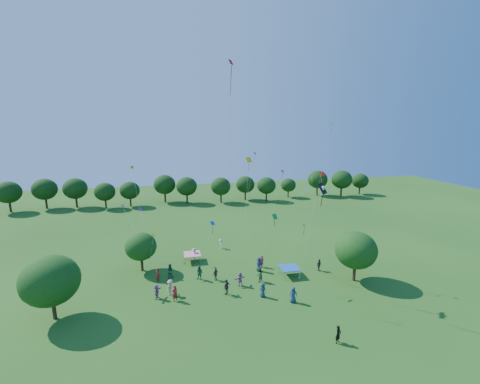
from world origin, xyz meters
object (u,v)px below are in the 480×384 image
Objects in this scene: near_tree_north at (141,246)px; near_tree_east at (356,250)px; near_tree_west at (50,281)px; red_high_kite at (230,110)px; man_in_black at (338,334)px; tent_red_stripe at (192,254)px; tent_blue at (289,268)px; pirate_kite at (322,190)px.

near_tree_east is (25.06, -8.33, 0.58)m from near_tree_north.
red_high_kite reaches higher than near_tree_west.
red_high_kite is (-6.76, 13.17, 19.10)m from man_in_black.
tent_blue is at bearing -31.31° from tent_red_stripe.
tent_red_stripe is 20.40m from red_high_kite.
tent_blue is at bearing 115.85° from pirate_kite.
red_high_kite reaches higher than near_tree_east.
tent_blue is (17.92, -5.47, -2.23)m from near_tree_north.
tent_red_stripe is at bearing 122.65° from red_high_kite.
near_tree_west is at bearing -143.12° from tent_red_stripe.
man_in_black is at bearing -92.24° from tent_blue.
tent_blue is at bearing -3.53° from red_high_kite.
near_tree_west is 1.06× the size of near_tree_east.
near_tree_north is 23.37m from pirate_kite.
near_tree_west is 17.73m from tent_red_stripe.
near_tree_east is 9.41m from pirate_kite.
man_in_black is at bearing -104.76° from pirate_kite.
near_tree_north is at bearing 154.82° from pirate_kite.
tent_blue is 0.09× the size of red_high_kite.
red_high_kite is at bearing -25.23° from near_tree_north.
near_tree_north is at bearing 161.62° from near_tree_east.
red_high_kite is at bearing 12.41° from near_tree_west.
near_tree_north reaches higher than tent_blue.
man_in_black is at bearing -20.24° from near_tree_west.
tent_red_stripe is 0.09× the size of red_high_kite.
red_high_kite is at bearing 176.47° from tent_blue.
tent_blue is at bearing -16.99° from near_tree_north.
pirate_kite is (19.77, -9.29, 8.30)m from near_tree_north.
pirate_kite is (2.35, 8.91, 10.76)m from man_in_black.
near_tree_east is 21.82m from red_high_kite.
near_tree_east is (32.54, 0.69, -0.13)m from near_tree_west.
near_tree_north is 2.29× the size of tent_blue.
red_high_kite reaches higher than man_in_black.
near_tree_east reaches higher than man_in_black.
pirate_kite is at bearing -39.06° from tent_red_stripe.
near_tree_north is at bearing 50.33° from near_tree_west.
near_tree_east is 8.18m from tent_blue.
red_high_kite reaches higher than tent_blue.
near_tree_east is 21.17m from tent_red_stripe.
man_in_black is (-0.50, -12.73, -0.23)m from tent_blue.
near_tree_north is 0.46× the size of pirate_kite.
tent_red_stripe is at bearing 140.94° from pirate_kite.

